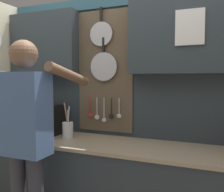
{
  "coord_description": "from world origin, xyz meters",
  "views": [
    {
      "loc": [
        0.88,
        -2.06,
        1.49
      ],
      "look_at": [
        -0.05,
        0.19,
        1.32
      ],
      "focal_mm": 40.0,
      "sensor_mm": 36.0,
      "label": 1
    }
  ],
  "objects": [
    {
      "name": "person",
      "position": [
        -0.51,
        -0.5,
        1.08
      ],
      "size": [
        0.54,
        0.69,
        1.79
      ],
      "color": "#383842",
      "rests_on": "ground_plane"
    },
    {
      "name": "utensil_crock",
      "position": [
        -0.46,
        0.03,
        0.99
      ],
      "size": [
        0.11,
        0.11,
        0.35
      ],
      "color": "white",
      "rests_on": "base_cabinet_counter"
    },
    {
      "name": "microwave",
      "position": [
        -0.87,
        0.02,
        1.06
      ],
      "size": [
        0.53,
        0.38,
        0.31
      ],
      "color": "black",
      "rests_on": "base_cabinet_counter"
    },
    {
      "name": "base_cabinet_counter",
      "position": [
        0.0,
        -0.0,
        0.45
      ],
      "size": [
        2.56,
        0.6,
        0.9
      ],
      "color": "#2D383D",
      "rests_on": "ground_plane"
    },
    {
      "name": "back_wall_unit",
      "position": [
        0.02,
        0.27,
        1.47
      ],
      "size": [
        3.13,
        0.22,
        2.31
      ],
      "color": "#2D383D",
      "rests_on": "ground_plane"
    }
  ]
}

